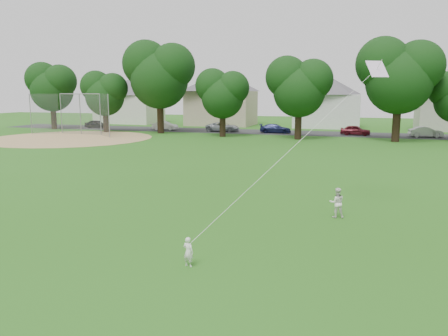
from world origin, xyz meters
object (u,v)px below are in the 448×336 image
(toddler, at_px, (188,252))
(kite, at_px, (299,141))
(older_boy, at_px, (337,203))
(baseball_backstop, at_px, (77,114))

(toddler, bearing_deg, kite, -109.25)
(toddler, xyz_separation_m, kite, (2.56, 4.21, 2.86))
(toddler, relative_size, kite, 0.08)
(toddler, xyz_separation_m, older_boy, (3.83, 6.50, 0.17))
(baseball_backstop, bearing_deg, older_boy, -40.60)
(older_boy, distance_m, baseball_backstop, 41.73)
(toddler, height_order, older_boy, older_boy)
(baseball_backstop, bearing_deg, toddler, -50.41)
(toddler, distance_m, baseball_backstop, 43.70)
(toddler, height_order, baseball_backstop, baseball_backstop)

